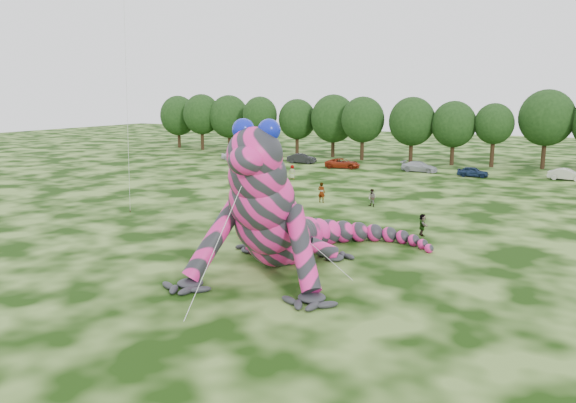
{
  "coord_description": "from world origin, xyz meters",
  "views": [
    {
      "loc": [
        12.55,
        -23.24,
        10.04
      ],
      "look_at": [
        -2.11,
        4.13,
        4.0
      ],
      "focal_mm": 35.0,
      "sensor_mm": 36.0,
      "label": 1
    }
  ],
  "objects_px": {
    "tree_3": "(260,125)",
    "spectator_5": "(422,225)",
    "car_5": "(567,175)",
    "tree_5": "(333,126)",
    "tree_10": "(546,129)",
    "tree_9": "(493,135)",
    "car_2": "(343,163)",
    "spectator_1": "(372,198)",
    "tree_4": "(297,127)",
    "tree_2": "(229,123)",
    "spectator_4": "(292,172)",
    "tree_1": "(202,122)",
    "car_0": "(235,155)",
    "tree_7": "(412,130)",
    "inflatable_gecko": "(283,191)",
    "tree_6": "(363,129)",
    "tree_8": "(453,133)",
    "tree_0": "(179,122)",
    "car_3": "(419,167)",
    "car_1": "(302,159)",
    "spectator_0": "(322,192)",
    "car_4": "(473,172)"
  },
  "relations": [
    {
      "from": "tree_8",
      "to": "car_4",
      "type": "height_order",
      "value": "tree_8"
    },
    {
      "from": "car_3",
      "to": "spectator_4",
      "type": "height_order",
      "value": "spectator_4"
    },
    {
      "from": "car_2",
      "to": "inflatable_gecko",
      "type": "bearing_deg",
      "value": -173.38
    },
    {
      "from": "car_2",
      "to": "spectator_5",
      "type": "distance_m",
      "value": 36.4
    },
    {
      "from": "tree_2",
      "to": "spectator_4",
      "type": "distance_m",
      "value": 34.86
    },
    {
      "from": "tree_6",
      "to": "spectator_1",
      "type": "distance_m",
      "value": 35.85
    },
    {
      "from": "tree_7",
      "to": "spectator_4",
      "type": "xyz_separation_m",
      "value": [
        -7.91,
        -21.98,
        -3.91
      ]
    },
    {
      "from": "car_2",
      "to": "spectator_1",
      "type": "xyz_separation_m",
      "value": [
        12.39,
        -22.86,
        0.13
      ]
    },
    {
      "from": "tree_10",
      "to": "spectator_5",
      "type": "bearing_deg",
      "value": -96.32
    },
    {
      "from": "car_3",
      "to": "spectator_0",
      "type": "xyz_separation_m",
      "value": [
        -2.51,
        -24.6,
        0.28
      ]
    },
    {
      "from": "tree_6",
      "to": "tree_7",
      "type": "relative_size",
      "value": 1.0
    },
    {
      "from": "car_1",
      "to": "spectator_1",
      "type": "relative_size",
      "value": 2.64
    },
    {
      "from": "car_5",
      "to": "spectator_0",
      "type": "height_order",
      "value": "spectator_0"
    },
    {
      "from": "tree_3",
      "to": "tree_6",
      "type": "distance_m",
      "value": 18.16
    },
    {
      "from": "tree_7",
      "to": "tree_5",
      "type": "bearing_deg",
      "value": 172.87
    },
    {
      "from": "tree_1",
      "to": "car_0",
      "type": "bearing_deg",
      "value": -37.21
    },
    {
      "from": "tree_9",
      "to": "tree_10",
      "type": "relative_size",
      "value": 0.83
    },
    {
      "from": "tree_0",
      "to": "car_3",
      "type": "relative_size",
      "value": 2.06
    },
    {
      "from": "tree_8",
      "to": "tree_10",
      "type": "xyz_separation_m",
      "value": [
        11.61,
        1.59,
        0.78
      ]
    },
    {
      "from": "tree_7",
      "to": "car_0",
      "type": "height_order",
      "value": "tree_7"
    },
    {
      "from": "tree_4",
      "to": "spectator_4",
      "type": "bearing_deg",
      "value": -64.0
    },
    {
      "from": "car_3",
      "to": "spectator_1",
      "type": "height_order",
      "value": "spectator_1"
    },
    {
      "from": "car_3",
      "to": "spectator_5",
      "type": "distance_m",
      "value": 33.59
    },
    {
      "from": "car_0",
      "to": "spectator_0",
      "type": "distance_m",
      "value": 35.06
    },
    {
      "from": "car_2",
      "to": "tree_3",
      "type": "bearing_deg",
      "value": 49.98
    },
    {
      "from": "tree_5",
      "to": "tree_10",
      "type": "relative_size",
      "value": 0.93
    },
    {
      "from": "car_0",
      "to": "car_4",
      "type": "distance_m",
      "value": 34.87
    },
    {
      "from": "tree_5",
      "to": "tree_0",
      "type": "bearing_deg",
      "value": 178.54
    },
    {
      "from": "tree_3",
      "to": "spectator_5",
      "type": "relative_size",
      "value": 5.97
    },
    {
      "from": "car_1",
      "to": "car_2",
      "type": "xyz_separation_m",
      "value": [
        7.31,
        -2.18,
        -0.03
      ]
    },
    {
      "from": "tree_0",
      "to": "tree_4",
      "type": "height_order",
      "value": "tree_0"
    },
    {
      "from": "tree_7",
      "to": "tree_10",
      "type": "distance_m",
      "value": 17.58
    },
    {
      "from": "spectator_1",
      "to": "spectator_0",
      "type": "relative_size",
      "value": 0.84
    },
    {
      "from": "tree_10",
      "to": "car_2",
      "type": "height_order",
      "value": "tree_10"
    },
    {
      "from": "car_3",
      "to": "spectator_4",
      "type": "bearing_deg",
      "value": 140.57
    },
    {
      "from": "car_3",
      "to": "spectator_0",
      "type": "height_order",
      "value": "spectator_0"
    },
    {
      "from": "spectator_5",
      "to": "car_2",
      "type": "bearing_deg",
      "value": 4.16
    },
    {
      "from": "tree_6",
      "to": "spectator_5",
      "type": "distance_m",
      "value": 45.98
    },
    {
      "from": "tree_3",
      "to": "tree_10",
      "type": "relative_size",
      "value": 0.9
    },
    {
      "from": "tree_0",
      "to": "car_0",
      "type": "height_order",
      "value": "tree_0"
    },
    {
      "from": "tree_4",
      "to": "tree_5",
      "type": "xyz_separation_m",
      "value": [
        6.52,
        -0.28,
        0.37
      ]
    },
    {
      "from": "tree_2",
      "to": "tree_4",
      "type": "distance_m",
      "value": 13.38
    },
    {
      "from": "tree_2",
      "to": "tree_0",
      "type": "bearing_deg",
      "value": 177.66
    },
    {
      "from": "tree_8",
      "to": "spectator_4",
      "type": "distance_m",
      "value": 26.34
    },
    {
      "from": "inflatable_gecko",
      "to": "spectator_0",
      "type": "bearing_deg",
      "value": 98.22
    },
    {
      "from": "car_4",
      "to": "car_1",
      "type": "bearing_deg",
      "value": 82.77
    },
    {
      "from": "spectator_1",
      "to": "car_1",
      "type": "bearing_deg",
      "value": 147.6
    },
    {
      "from": "tree_1",
      "to": "spectator_1",
      "type": "relative_size",
      "value": 6.18
    },
    {
      "from": "car_5",
      "to": "tree_5",
      "type": "bearing_deg",
      "value": 81.53
    },
    {
      "from": "tree_1",
      "to": "car_1",
      "type": "height_order",
      "value": "tree_1"
    }
  ]
}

